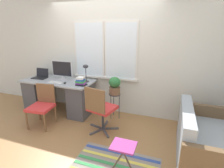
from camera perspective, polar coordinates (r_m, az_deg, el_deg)
ground_plane at (r=3.79m, az=-7.31°, el=-13.06°), size 14.00×14.00×0.00m
wall_back_with_window at (r=4.04m, az=-2.75°, el=9.47°), size 9.00×0.12×2.70m
desk at (r=4.38m, az=-16.88°, el=-3.44°), size 1.69×0.74×0.77m
laptop at (r=4.61m, az=-22.31°, el=2.48°), size 0.35×0.25×0.22m
monitor at (r=4.26m, az=-15.96°, el=4.46°), size 0.52×0.19×0.44m
keyboard at (r=4.08m, az=-18.00°, el=0.47°), size 0.33×0.14×0.02m
mouse at (r=3.95m, az=-15.14°, el=0.32°), size 0.04×0.07×0.04m
desk_lamp at (r=3.94m, az=-8.59°, el=4.84°), size 0.13×0.13×0.39m
book_stack at (r=3.76m, az=-10.17°, el=0.87°), size 0.23×0.18×0.18m
desk_chair_wooden at (r=3.86m, az=-21.84°, el=-6.19°), size 0.50×0.51×0.84m
office_chair_swivel at (r=3.32m, az=-3.82°, el=-7.80°), size 0.60×0.61×0.93m
couch_loveseat at (r=3.11m, az=27.91°, el=-16.61°), size 0.82×1.38×0.80m
plant_stand at (r=3.82m, az=0.86°, el=-4.16°), size 0.25×0.25×0.57m
potted_plant at (r=3.73m, az=0.88°, el=-0.44°), size 0.25×0.25×0.38m
floor_rug_striped at (r=2.84m, az=1.26°, el=-24.98°), size 1.26×0.73×0.01m
folding_stool at (r=2.51m, az=3.77°, el=-20.28°), size 0.34×0.28×0.45m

